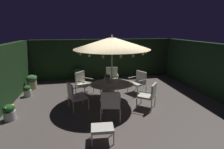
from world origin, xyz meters
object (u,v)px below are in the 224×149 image
Objects in this scene: patio_chair_northeast at (149,94)px; patio_chair_north at (111,103)px; potted_plant_right_near at (9,112)px; patio_umbrella at (112,43)px; ottoman_footrest at (102,129)px; potted_plant_back_left at (32,81)px; centerpiece_planter at (107,77)px; potted_plant_left_far at (28,91)px; patio_dining_table at (112,86)px; patio_chair_east at (139,81)px; patio_chair_southwest at (75,95)px; patio_chair_south at (83,82)px; potted_plant_right_far at (78,74)px; patio_chair_southeast at (112,77)px.

patio_chair_north is at bearing -160.08° from patio_chair_northeast.
patio_umbrella is at bearing 13.89° from potted_plant_right_near.
potted_plant_right_near is at bearing 149.90° from ottoman_footrest.
potted_plant_back_left reaches higher than ottoman_footrest.
patio_chair_northeast is (1.52, 0.55, -0.03)m from patio_chair_north.
potted_plant_left_far is (-3.33, 1.00, -0.72)m from centerpiece_planter.
patio_dining_table is 2.61× the size of potted_plant_back_left.
patio_chair_east is at bearing 56.33° from ottoman_footrest.
patio_umbrella is at bearing -154.09° from patio_chair_east.
patio_chair_southwest is (-1.27, -0.63, -0.40)m from centerpiece_planter.
centerpiece_planter is 0.39× the size of patio_chair_southwest.
patio_chair_north is 1.65× the size of ottoman_footrest.
patio_chair_south is 2.07× the size of potted_plant_left_far.
patio_dining_table is 3.69m from potted_plant_left_far.
patio_chair_northeast is 2.00× the size of potted_plant_left_far.
potted_plant_back_left is (-3.55, 2.12, -0.24)m from patio_dining_table.
patio_dining_table is 1.52m from patio_chair_south.
patio_chair_southwest is 1.42× the size of potted_plant_right_far.
patio_chair_north is at bearing -101.51° from patio_chair_southeast.
potted_plant_right_far is (-2.69, 2.52, -0.18)m from patio_chair_east.
centerpiece_planter reaches higher than potted_plant_right_near.
potted_plant_right_far is 1.01× the size of potted_plant_back_left.
centerpiece_planter is at bearing 84.21° from patio_chair_north.
potted_plant_left_far is at bearing 174.55° from patio_chair_east.
potted_plant_back_left is at bearing 149.21° from patio_dining_table.
patio_umbrella is 4.57m from potted_plant_back_left.
patio_chair_south reaches higher than ottoman_footrest.
patio_chair_southwest reaches higher than patio_chair_northeast.
patio_umbrella is 4.21× the size of potted_plant_back_left.
patio_chair_north reaches higher than patio_chair_east.
centerpiece_planter is 0.38× the size of patio_chair_southeast.
patio_chair_southwest is at bearing 9.94° from potted_plant_right_near.
patio_chair_south reaches higher than potted_plant_left_far.
patio_chair_southwest is at bearing -160.69° from patio_umbrella.
patio_chair_east is at bearing 22.60° from patio_chair_southwest.
centerpiece_planter is 3.55m from potted_plant_left_far.
patio_chair_northeast is 4.70m from potted_plant_right_near.
patio_umbrella is 2.93× the size of patio_chair_southwest.
potted_plant_right_far is at bearing 102.10° from patio_chair_north.
potted_plant_back_left is at bearing 131.85° from patio_chair_north.
patio_chair_south reaches higher than patio_chair_northeast.
patio_chair_south is at bearing -84.94° from potted_plant_right_far.
ottoman_footrest is at bearing -102.18° from centerpiece_planter.
patio_chair_south is 1.55m from patio_chair_southwest.
ottoman_footrest is at bearing -58.38° from potted_plant_back_left.
ottoman_footrest is (-1.00, -3.97, -0.23)m from patio_chair_southeast.
patio_chair_southeast reaches higher than patio_chair_south.
patio_dining_table is 1.52m from patio_chair_north.
patio_chair_east is 4.89m from potted_plant_left_far.
patio_dining_table is 1.77× the size of patio_chair_southeast.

